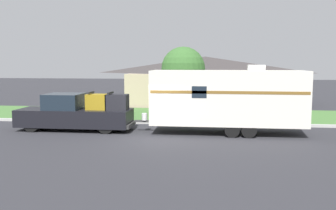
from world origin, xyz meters
name	(u,v)px	position (x,y,z in m)	size (l,w,h in m)	color
ground_plane	(153,137)	(0.00, 0.00, 0.00)	(120.00, 120.00, 0.00)	#2D2D33
curb_strip	(163,123)	(0.00, 3.75, 0.07)	(80.00, 0.30, 0.14)	#ADADA8
lawn_strip	(171,115)	(0.00, 7.40, 0.01)	(80.00, 7.00, 0.03)	#477538
house_across_street	(205,79)	(2.10, 15.04, 2.08)	(13.33, 8.57, 4.03)	tan
pickup_truck	(76,113)	(-4.29, 1.26, 0.88)	(6.05, 1.90, 2.03)	black
travel_trailer	(228,98)	(3.56, 1.26, 1.82)	(8.48, 2.21, 3.43)	black
mailbox	(244,105)	(4.66, 4.87, 1.03)	(0.48, 0.20, 1.35)	brown
tree_in_yard	(183,69)	(0.83, 7.46, 3.12)	(2.91, 2.91, 4.58)	brown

